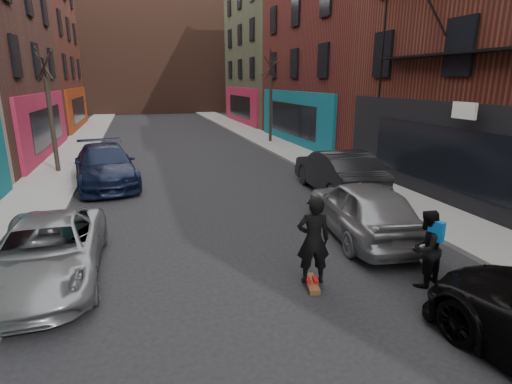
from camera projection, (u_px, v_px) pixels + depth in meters
sidewalk_left at (86, 138)px, 29.60m from camera, size 2.50×84.00×0.13m
sidewalk_right at (248, 132)px, 33.03m from camera, size 2.50×84.00×0.13m
buildings_right at (461, 1)px, 19.96m from camera, size 12.00×56.00×16.00m
building_far at (151, 58)px, 53.42m from camera, size 40.00×10.00×14.00m
tree_left_far at (49, 99)px, 17.64m from camera, size 2.00×2.00×6.50m
tree_right_far at (271, 90)px, 26.54m from camera, size 2.00×2.00×6.80m
parked_left_far at (47, 251)px, 8.53m from camera, size 2.24×4.77×1.32m
parked_left_end at (105, 165)px, 16.41m from camera, size 3.00×5.83×1.62m
parked_right_far at (362, 208)px, 10.93m from camera, size 2.45×4.91×1.61m
parked_right_end at (337, 172)px, 15.09m from camera, size 2.20×5.26×1.69m
skateboard at (311, 284)px, 8.42m from camera, size 0.39×0.83×0.10m
skateboarder at (313, 240)px, 8.15m from camera, size 0.77×0.59×1.87m
pedestrian at (426, 248)px, 8.26m from camera, size 0.97×0.86×1.65m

